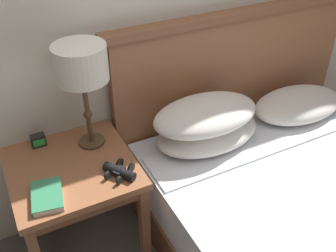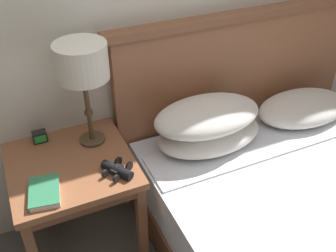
# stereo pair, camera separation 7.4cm
# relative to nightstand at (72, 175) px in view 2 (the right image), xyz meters

# --- Properties ---
(nightstand) EXTENTS (0.58, 0.58, 0.62)m
(nightstand) POSITION_rel_nightstand_xyz_m (0.00, 0.00, 0.00)
(nightstand) COLOR brown
(nightstand) RESTS_ON ground_plane
(bed) EXTENTS (1.63, 1.81, 1.12)m
(bed) POSITION_rel_nightstand_xyz_m (1.08, -0.53, -0.25)
(bed) COLOR brown
(bed) RESTS_ON ground_plane
(table_lamp) EXTENTS (0.24, 0.24, 0.53)m
(table_lamp) POSITION_rel_nightstand_xyz_m (0.14, 0.12, 0.51)
(table_lamp) COLOR #4C3823
(table_lamp) RESTS_ON nightstand
(book_on_nightstand) EXTENTS (0.16, 0.21, 0.03)m
(book_on_nightstand) POSITION_rel_nightstand_xyz_m (-0.15, -0.17, 0.10)
(book_on_nightstand) COLOR silver
(book_on_nightstand) RESTS_ON nightstand
(binoculars_pair) EXTENTS (0.16, 0.16, 0.05)m
(binoculars_pair) POSITION_rel_nightstand_xyz_m (0.18, -0.17, 0.11)
(binoculars_pair) COLOR black
(binoculars_pair) RESTS_ON nightstand
(alarm_clock) EXTENTS (0.07, 0.05, 0.06)m
(alarm_clock) POSITION_rel_nightstand_xyz_m (-0.10, 0.22, 0.11)
(alarm_clock) COLOR black
(alarm_clock) RESTS_ON nightstand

